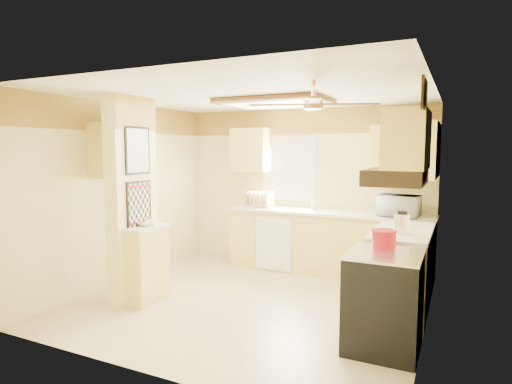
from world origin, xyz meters
The scene contains 34 objects.
floor centered at (0.00, 0.00, 0.00)m, with size 4.00×4.00×0.00m, color #C8B58A.
ceiling centered at (0.00, 0.00, 2.50)m, with size 4.00×4.00×0.00m, color white.
wall_back centered at (0.00, 1.90, 1.25)m, with size 4.00×4.00×0.00m, color #EDDC90.
wall_front centered at (0.00, -1.90, 1.25)m, with size 4.00×4.00×0.00m, color #EDDC90.
wall_left centered at (-2.00, 0.00, 1.25)m, with size 3.80×3.80×0.00m, color #EDDC90.
wall_right centered at (2.00, 0.00, 1.25)m, with size 3.80×3.80×0.00m, color #EDDC90.
wallpaper_border centered at (0.00, 1.88, 2.30)m, with size 4.00×0.02×0.40m, color gold.
partition_column centered at (-1.35, -0.55, 1.25)m, with size 0.20×0.70×2.50m, color #EDDC90.
partition_ledge centered at (-1.13, -0.55, 0.45)m, with size 0.25×0.55×0.90m, color #ECD473.
ledge_top centered at (-1.13, -0.55, 0.92)m, with size 0.28×0.58×0.04m, color white.
lower_cabinets_back centered at (0.50, 1.60, 0.45)m, with size 3.00×0.60×0.90m, color #ECD473.
lower_cabinets_right centered at (1.70, 0.60, 0.45)m, with size 0.60×1.40×0.90m, color #ECD473.
countertop_back centered at (0.50, 1.59, 0.92)m, with size 3.04×0.64×0.04m, color white.
countertop_right centered at (1.69, 0.60, 0.92)m, with size 0.64×1.44×0.04m, color white.
dishwasher_panel centered at (-0.25, 1.29, 0.43)m, with size 0.58×0.02×0.80m, color white.
window centered at (-0.25, 1.89, 1.55)m, with size 0.92×0.02×1.02m.
upper_cab_back_left centered at (-0.85, 1.72, 1.85)m, with size 0.60×0.35×0.70m, color #ECD473.
upper_cab_back_right centered at (1.55, 1.72, 1.85)m, with size 0.90×0.35×0.70m, color #ECD473.
upper_cab_right centered at (1.82, 1.25, 1.85)m, with size 0.35×1.00×0.70m, color #ECD473.
upper_cab_left_wall centered at (-1.82, -0.25, 1.85)m, with size 0.35×0.75×0.70m, color #ECD473.
upper_cab_over_stove centered at (1.82, -0.55, 1.95)m, with size 0.35×0.76×0.52m, color #ECD473.
stove centered at (1.67, -0.55, 0.46)m, with size 0.68×0.77×0.92m.
range_hood centered at (1.74, -0.55, 1.62)m, with size 0.50×0.76×0.14m, color black.
poster_menu centered at (-1.24, -0.55, 1.85)m, with size 0.02×0.42×0.57m.
poster_nashville centered at (-1.24, -0.55, 1.20)m, with size 0.02×0.42×0.57m.
ceiling_light_panel centered at (0.10, 0.50, 2.46)m, with size 1.35×0.95×0.06m.
ceiling_fan centered at (1.00, -0.70, 2.29)m, with size 1.15×1.15×0.26m.
vent_grate centered at (1.98, -0.90, 2.30)m, with size 0.02×0.40×0.25m, color black.
microwave centered at (1.52, 1.57, 1.09)m, with size 0.53×0.36×0.30m, color white.
bowl centered at (-1.16, -0.52, 0.97)m, with size 0.23×0.23×0.06m, color white.
dutch_oven centered at (1.61, -0.30, 1.00)m, with size 0.25×0.25×0.16m.
kettle centered at (1.71, 0.30, 1.06)m, with size 0.17×0.17×0.25m.
dish_rack centered at (-0.64, 1.61, 1.03)m, with size 0.42×0.32×0.24m.
utensil_crock centered at (0.26, 1.68, 1.01)m, with size 0.10×0.10×0.20m.
Camera 1 is at (2.26, -4.57, 1.87)m, focal length 30.00 mm.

